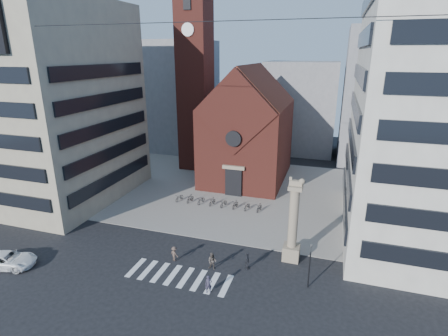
{
  "coord_description": "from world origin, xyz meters",
  "views": [
    {
      "loc": [
        12.81,
        -27.89,
        19.62
      ],
      "look_at": [
        1.4,
        8.0,
        7.15
      ],
      "focal_mm": 28.0,
      "sensor_mm": 36.0,
      "label": 1
    }
  ],
  "objects": [
    {
      "name": "pedestrian_1",
      "position": [
        3.1,
        -1.0,
        0.87
      ],
      "size": [
        0.92,
        0.75,
        1.73
      ],
      "primitive_type": "imported",
      "rotation": [
        0.0,
        0.0,
        -0.12
      ],
      "color": "#4E453E",
      "rests_on": "ground"
    },
    {
      "name": "pedestrian_3",
      "position": [
        -0.96,
        -0.77,
        0.76
      ],
      "size": [
        1.13,
        0.89,
        1.53
      ],
      "primitive_type": "imported",
      "rotation": [
        0.0,
        0.0,
        2.77
      ],
      "color": "#4D3C33",
      "rests_on": "ground"
    },
    {
      "name": "traffic_light",
      "position": [
        12.0,
        -1.0,
        2.29
      ],
      "size": [
        0.13,
        0.16,
        4.3
      ],
      "color": "black",
      "rests_on": "ground"
    },
    {
      "name": "scooter_3",
      "position": [
        -1.79,
        12.81,
        0.56
      ],
      "size": [
        0.78,
        1.77,
        1.03
      ],
      "primitive_type": "imported",
      "rotation": [
        0.0,
        0.0,
        -0.18
      ],
      "color": "black",
      "rests_on": "piazza"
    },
    {
      "name": "campanile",
      "position": [
        -10.0,
        28.0,
        15.74
      ],
      "size": [
        5.5,
        5.5,
        31.2
      ],
      "color": "maroon",
      "rests_on": "ground"
    },
    {
      "name": "bg_block_left",
      "position": [
        -20.0,
        40.0,
        11.0
      ],
      "size": [
        16.0,
        14.0,
        22.0
      ],
      "primitive_type": "cube",
      "color": "gray",
      "rests_on": "ground"
    },
    {
      "name": "bg_block_mid",
      "position": [
        6.0,
        45.0,
        9.0
      ],
      "size": [
        14.0,
        12.0,
        18.0
      ],
      "primitive_type": "cube",
      "color": "gray",
      "rests_on": "ground"
    },
    {
      "name": "ground",
      "position": [
        0.0,
        0.0,
        0.0
      ],
      "size": [
        120.0,
        120.0,
        0.0
      ],
      "primitive_type": "plane",
      "color": "black",
      "rests_on": "ground"
    },
    {
      "name": "scooter_0",
      "position": [
        -6.62,
        12.81,
        0.51
      ],
      "size": [
        0.92,
        1.85,
        0.93
      ],
      "primitive_type": "imported",
      "rotation": [
        0.0,
        0.0,
        -0.18
      ],
      "color": "black",
      "rests_on": "piazza"
    },
    {
      "name": "pedestrian_0",
      "position": [
        3.93,
        -4.31,
        0.82
      ],
      "size": [
        0.71,
        0.63,
        1.63
      ],
      "primitive_type": "imported",
      "rotation": [
        0.0,
        0.0,
        0.51
      ],
      "color": "#322E40",
      "rests_on": "ground"
    },
    {
      "name": "lion_column",
      "position": [
        10.01,
        3.0,
        3.46
      ],
      "size": [
        1.63,
        1.6,
        8.68
      ],
      "color": "gray",
      "rests_on": "ground"
    },
    {
      "name": "piazza",
      "position": [
        0.0,
        19.0,
        0.03
      ],
      "size": [
        46.0,
        30.0,
        0.05
      ],
      "primitive_type": "cube",
      "color": "gray",
      "rests_on": "ground"
    },
    {
      "name": "bg_block_right",
      "position": [
        22.0,
        42.0,
        12.0
      ],
      "size": [
        16.0,
        14.0,
        24.0
      ],
      "primitive_type": "cube",
      "color": "gray",
      "rests_on": "ground"
    },
    {
      "name": "scooter_6",
      "position": [
        3.05,
        12.81,
        0.51
      ],
      "size": [
        0.92,
        1.85,
        0.93
      ],
      "primitive_type": "imported",
      "rotation": [
        0.0,
        0.0,
        -0.18
      ],
      "color": "black",
      "rests_on": "piazza"
    },
    {
      "name": "scooter_5",
      "position": [
        1.44,
        12.81,
        0.56
      ],
      "size": [
        0.78,
        1.77,
        1.03
      ],
      "primitive_type": "imported",
      "rotation": [
        0.0,
        0.0,
        -0.18
      ],
      "color": "black",
      "rests_on": "piazza"
    },
    {
      "name": "building_left",
      "position": [
        -24.0,
        10.0,
        13.0
      ],
      "size": [
        18.0,
        20.0,
        26.0
      ],
      "primitive_type": "cube",
      "color": "tan",
      "rests_on": "ground"
    },
    {
      "name": "scooter_1",
      "position": [
        -5.01,
        12.81,
        0.56
      ],
      "size": [
        0.78,
        1.77,
        1.03
      ],
      "primitive_type": "imported",
      "rotation": [
        0.0,
        0.0,
        -0.18
      ],
      "color": "black",
      "rests_on": "piazza"
    },
    {
      "name": "scooter_4",
      "position": [
        -0.18,
        12.81,
        0.51
      ],
      "size": [
        0.92,
        1.85,
        0.93
      ],
      "primitive_type": "imported",
      "rotation": [
        0.0,
        0.0,
        -0.18
      ],
      "color": "black",
      "rests_on": "piazza"
    },
    {
      "name": "zebra_crossing",
      "position": [
        0.55,
        -3.0,
        0.01
      ],
      "size": [
        10.2,
        3.2,
        0.01
      ],
      "primitive_type": null,
      "color": "white",
      "rests_on": "ground"
    },
    {
      "name": "scooter_7",
      "position": [
        4.66,
        12.81,
        0.56
      ],
      "size": [
        0.78,
        1.77,
        1.03
      ],
      "primitive_type": "imported",
      "rotation": [
        0.0,
        0.0,
        -0.18
      ],
      "color": "black",
      "rests_on": "piazza"
    },
    {
      "name": "white_car",
      "position": [
        -15.81,
        -6.59,
        0.74
      ],
      "size": [
        5.75,
        3.71,
        1.47
      ],
      "primitive_type": "imported",
      "rotation": [
        0.0,
        0.0,
        1.83
      ],
      "color": "white",
      "rests_on": "ground"
    },
    {
      "name": "pedestrian_2",
      "position": [
        6.22,
        0.03,
        0.87
      ],
      "size": [
        0.76,
        1.1,
        1.74
      ],
      "primitive_type": "imported",
      "rotation": [
        0.0,
        0.0,
        1.94
      ],
      "color": "#24252B",
      "rests_on": "ground"
    },
    {
      "name": "church",
      "position": [
        0.0,
        25.04,
        7.98
      ],
      "size": [
        12.0,
        16.65,
        18.0
      ],
      "color": "maroon",
      "rests_on": "ground"
    },
    {
      "name": "scooter_2",
      "position": [
        -3.4,
        12.81,
        0.51
      ],
      "size": [
        0.92,
        1.85,
        0.93
      ],
      "primitive_type": "imported",
      "rotation": [
        0.0,
        0.0,
        -0.18
      ],
      "color": "black",
      "rests_on": "piazza"
    }
  ]
}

